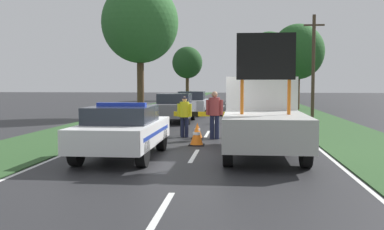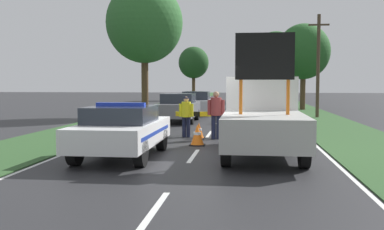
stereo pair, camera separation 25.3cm
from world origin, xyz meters
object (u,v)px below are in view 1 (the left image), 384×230
Objects in this scene: traffic_cone_near_truck at (197,131)px; queued_car_sedan_black at (247,96)px; road_barrier at (210,116)px; pedestrian_civilian at (215,111)px; queued_car_hatch_blue at (246,98)px; roadside_tree_mid_left at (269,57)px; police_officer at (184,113)px; roadside_tree_mid_right at (298,52)px; traffic_cone_near_police at (281,129)px; traffic_cone_centre_front at (197,135)px; roadside_tree_near_right at (140,23)px; queued_car_sedan_silver at (192,103)px; roadside_tree_near_left at (187,63)px; work_truck at (262,115)px; utility_pole at (313,65)px; queued_car_suv_grey at (175,107)px; police_car at (123,130)px.

queued_car_sedan_black is (2.36, 24.85, 0.53)m from traffic_cone_near_truck.
pedestrian_civilian is (0.21, -0.95, 0.25)m from road_barrier.
queued_car_hatch_blue is 14.30m from roadside_tree_mid_left.
roadside_tree_mid_right is (6.51, 17.97, 3.47)m from police_officer.
traffic_cone_near_truck reaches higher than traffic_cone_near_police.
roadside_tree_near_right is (-4.53, 12.10, 5.30)m from traffic_cone_centre_front.
queued_car_sedan_black is at bearing -106.90° from queued_car_sedan_silver.
roadside_tree_near_left reaches higher than pedestrian_civilian.
queued_car_sedan_silver reaches higher than traffic_cone_near_police.
police_officer is 0.25× the size of roadside_tree_near_left.
traffic_cone_near_truck is 0.07× the size of roadside_tree_near_right.
work_truck is 1.22× the size of queued_car_hatch_blue.
queued_car_hatch_blue is at bearing 81.32° from road_barrier.
traffic_cone_centre_front is 14.09m from utility_pole.
utility_pole is (3.75, -8.54, 2.33)m from queued_car_hatch_blue.
queued_car_suv_grey is 14.34m from roadside_tree_mid_right.
queued_car_suv_grey is (-0.12, 11.26, 0.01)m from police_car.
queued_car_suv_grey is 6.52m from roadside_tree_near_right.
roadside_tree_near_right is at bearing 106.23° from police_car.
queued_car_hatch_blue reaches higher than traffic_cone_near_truck.
traffic_cone_near_truck is at bearing 83.59° from queued_car_hatch_blue.
utility_pole reaches higher than pedestrian_civilian.
pedestrian_civilian is 0.97m from traffic_cone_near_truck.
queued_car_suv_grey is (-2.43, 6.93, -0.26)m from pedestrian_civilian.
road_barrier is 32.44m from roadside_tree_mid_left.
traffic_cone_near_police is 0.84× the size of traffic_cone_near_truck.
police_car is 1.06× the size of queued_car_suv_grey.
work_truck is at bearing 103.21° from queued_car_sedan_silver.
utility_pole is at bearing 73.66° from traffic_cone_near_police.
work_truck is 15.75m from roadside_tree_near_right.
traffic_cone_near_truck is 24.97m from queued_car_sedan_black.
queued_car_hatch_blue is at bearing -117.36° from queued_car_sedan_silver.
roadside_tree_mid_right reaches higher than police_car.
traffic_cone_near_truck is 12.61m from utility_pole.
work_truck is 1.90× the size of road_barrier.
roadside_tree_mid_right is 1.07× the size of utility_pole.
queued_car_sedan_black is 0.68× the size of roadside_tree_near_left.
traffic_cone_centre_front is at bearing 84.50° from queued_car_hatch_blue.
roadside_tree_near_right is (-2.60, 3.46, 4.87)m from queued_car_suv_grey.
traffic_cone_near_police is at bearing 92.05° from queued_car_sedan_black.
roadside_tree_near_right is (-6.75, -14.53, 4.82)m from queued_car_sedan_black.
queued_car_suv_grey is (-2.22, 5.98, -0.01)m from road_barrier.
traffic_cone_centre_front is at bearing -106.18° from roadside_tree_mid_right.
queued_car_sedan_black is (4.03, 29.25, 0.06)m from police_car.
traffic_cone_centre_front is 14.18m from queued_car_sedan_silver.
traffic_cone_centre_front is (0.66, -2.18, -0.57)m from police_officer.
traffic_cone_near_truck is at bearing 104.63° from queued_car_suv_grey.
road_barrier is at bearing -167.75° from traffic_cone_near_police.
queued_car_suv_grey is (-1.93, 8.65, 0.43)m from traffic_cone_centre_front.
roadside_tree_near_left reaches higher than traffic_cone_centre_front.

